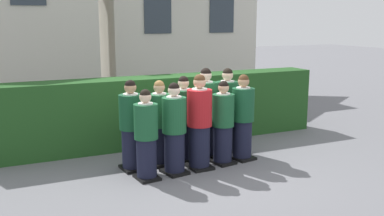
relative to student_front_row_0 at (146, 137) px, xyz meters
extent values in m
plane|color=slate|center=(1.03, 0.15, -0.72)|extent=(60.00, 60.00, 0.00)
cylinder|color=black|center=(0.00, 0.00, -0.37)|extent=(0.33, 0.33, 0.70)
cube|color=black|center=(0.00, 0.00, -0.70)|extent=(0.39, 0.47, 0.05)
cylinder|color=#19512D|center=(0.00, 0.00, 0.27)|extent=(0.40, 0.40, 0.58)
cylinder|color=white|center=(0.00, 0.00, 0.56)|extent=(0.25, 0.25, 0.03)
cube|color=#236038|center=(-0.02, 0.19, 0.38)|extent=(0.04, 0.02, 0.25)
sphere|color=beige|center=(0.00, 0.00, 0.67)|extent=(0.20, 0.20, 0.20)
sphere|color=black|center=(0.00, 0.00, 0.71)|extent=(0.18, 0.18, 0.18)
cube|color=white|center=(-0.03, 0.26, 0.18)|extent=(0.15, 0.02, 0.20)
cylinder|color=black|center=(0.53, 0.06, -0.36)|extent=(0.35, 0.35, 0.73)
cube|color=black|center=(0.53, 0.06, -0.70)|extent=(0.45, 0.52, 0.05)
cylinder|color=#19512D|center=(0.53, 0.06, 0.31)|extent=(0.41, 0.41, 0.61)
cylinder|color=white|center=(0.53, 0.06, 0.62)|extent=(0.26, 0.26, 0.03)
cube|color=gold|center=(0.49, 0.26, 0.43)|extent=(0.04, 0.02, 0.27)
sphere|color=beige|center=(0.53, 0.06, 0.74)|extent=(0.21, 0.21, 0.21)
sphere|color=black|center=(0.53, 0.06, 0.77)|extent=(0.19, 0.19, 0.19)
cube|color=white|center=(0.48, 0.33, 0.22)|extent=(0.15, 0.04, 0.20)
cylinder|color=black|center=(1.04, 0.13, -0.33)|extent=(0.37, 0.37, 0.78)
cube|color=black|center=(1.04, 0.13, -0.70)|extent=(0.41, 0.50, 0.05)
cylinder|color=#AD191E|center=(1.04, 0.13, 0.38)|extent=(0.44, 0.44, 0.65)
cylinder|color=white|center=(1.04, 0.13, 0.71)|extent=(0.27, 0.27, 0.03)
cube|color=navy|center=(1.03, 0.34, 0.51)|extent=(0.04, 0.01, 0.28)
sphere|color=tan|center=(1.04, 0.13, 0.83)|extent=(0.22, 0.22, 0.22)
sphere|color=#472D19|center=(1.04, 0.13, 0.87)|extent=(0.20, 0.20, 0.20)
cylinder|color=black|center=(1.55, 0.20, -0.37)|extent=(0.34, 0.34, 0.71)
cube|color=black|center=(1.55, 0.20, -0.70)|extent=(0.43, 0.50, 0.05)
cylinder|color=#19512D|center=(1.55, 0.20, 0.28)|extent=(0.40, 0.40, 0.59)
cylinder|color=white|center=(1.55, 0.20, 0.58)|extent=(0.25, 0.25, 0.03)
cube|color=#236038|center=(1.52, 0.39, 0.40)|extent=(0.04, 0.02, 0.26)
sphere|color=tan|center=(1.55, 0.20, 0.70)|extent=(0.20, 0.20, 0.20)
sphere|color=black|center=(1.55, 0.20, 0.73)|extent=(0.18, 0.18, 0.18)
cube|color=white|center=(1.50, 0.46, 0.19)|extent=(0.15, 0.03, 0.20)
cylinder|color=black|center=(2.01, 0.28, -0.35)|extent=(0.36, 0.36, 0.75)
cube|color=black|center=(2.01, 0.28, -0.70)|extent=(0.45, 0.52, 0.05)
cylinder|color=#144728|center=(2.01, 0.28, 0.34)|extent=(0.42, 0.42, 0.62)
cylinder|color=white|center=(2.01, 0.28, 0.65)|extent=(0.26, 0.26, 0.03)
cube|color=#236038|center=(1.98, 0.48, 0.46)|extent=(0.04, 0.02, 0.27)
sphere|color=tan|center=(2.01, 0.28, 0.77)|extent=(0.21, 0.21, 0.21)
sphere|color=#472D19|center=(2.01, 0.28, 0.81)|extent=(0.19, 0.19, 0.19)
cylinder|color=black|center=(-0.08, 0.56, -0.35)|extent=(0.35, 0.35, 0.74)
cube|color=black|center=(-0.08, 0.56, -0.70)|extent=(0.41, 0.49, 0.05)
cylinder|color=#144728|center=(-0.08, 0.56, 0.32)|extent=(0.42, 0.42, 0.61)
cylinder|color=white|center=(-0.08, 0.56, 0.63)|extent=(0.26, 0.26, 0.03)
cube|color=#236038|center=(-0.10, 0.76, 0.45)|extent=(0.04, 0.01, 0.27)
sphere|color=tan|center=(-0.08, 0.56, 0.75)|extent=(0.21, 0.21, 0.21)
sphere|color=black|center=(-0.08, 0.56, 0.79)|extent=(0.19, 0.19, 0.19)
cube|color=white|center=(-0.10, 0.83, 0.23)|extent=(0.15, 0.02, 0.20)
cylinder|color=black|center=(0.47, 0.62, -0.36)|extent=(0.34, 0.34, 0.72)
cube|color=black|center=(0.47, 0.62, -0.70)|extent=(0.40, 0.48, 0.05)
cylinder|color=#1E5B33|center=(0.47, 0.62, 0.29)|extent=(0.41, 0.41, 0.59)
cylinder|color=white|center=(0.47, 0.62, 0.59)|extent=(0.25, 0.25, 0.03)
cube|color=navy|center=(0.46, 0.82, 0.41)|extent=(0.04, 0.02, 0.26)
sphere|color=tan|center=(0.47, 0.62, 0.71)|extent=(0.20, 0.20, 0.20)
sphere|color=olive|center=(0.47, 0.62, 0.75)|extent=(0.19, 0.19, 0.19)
cube|color=white|center=(0.45, 0.89, 0.20)|extent=(0.15, 0.02, 0.20)
cylinder|color=black|center=(0.97, 0.69, -0.35)|extent=(0.35, 0.35, 0.74)
cube|color=black|center=(0.97, 0.69, -0.70)|extent=(0.45, 0.52, 0.05)
cylinder|color=#19512D|center=(0.97, 0.69, 0.32)|extent=(0.42, 0.42, 0.61)
cylinder|color=white|center=(0.97, 0.69, 0.63)|extent=(0.26, 0.26, 0.03)
cube|color=#236038|center=(0.94, 0.88, 0.44)|extent=(0.04, 0.02, 0.27)
sphere|color=beige|center=(0.97, 0.69, 0.75)|extent=(0.21, 0.21, 0.21)
sphere|color=black|center=(0.97, 0.69, 0.79)|extent=(0.19, 0.19, 0.19)
cylinder|color=black|center=(1.46, 0.74, -0.33)|extent=(0.38, 0.38, 0.80)
cube|color=black|center=(1.46, 0.74, -0.70)|extent=(0.43, 0.52, 0.05)
cylinder|color=#1E5B33|center=(1.46, 0.74, 0.40)|extent=(0.45, 0.45, 0.66)
cylinder|color=white|center=(1.46, 0.74, 0.73)|extent=(0.28, 0.28, 0.03)
cube|color=navy|center=(1.44, 0.95, 0.53)|extent=(0.04, 0.01, 0.29)
sphere|color=beige|center=(1.46, 0.74, 0.86)|extent=(0.22, 0.22, 0.22)
sphere|color=black|center=(1.46, 0.74, 0.90)|extent=(0.21, 0.21, 0.21)
cylinder|color=black|center=(1.99, 0.84, -0.33)|extent=(0.37, 0.37, 0.78)
cube|color=black|center=(1.99, 0.84, -0.70)|extent=(0.48, 0.55, 0.05)
cylinder|color=#19512D|center=(1.99, 0.84, 0.38)|extent=(0.44, 0.44, 0.64)
cylinder|color=white|center=(1.99, 0.84, 0.70)|extent=(0.27, 0.27, 0.03)
cube|color=gold|center=(1.95, 1.05, 0.51)|extent=(0.04, 0.02, 0.28)
sphere|color=beige|center=(1.99, 0.84, 0.83)|extent=(0.22, 0.22, 0.22)
sphere|color=black|center=(1.99, 0.84, 0.87)|extent=(0.20, 0.20, 0.20)
cube|color=#214C1E|center=(1.03, 1.98, 0.00)|extent=(7.28, 0.70, 1.45)
cube|color=beige|center=(3.81, 8.27, 1.48)|extent=(5.06, 3.34, 4.41)
cube|color=#2D3842|center=(2.67, 6.58, 2.01)|extent=(0.90, 0.04, 1.10)
cube|color=#2D3842|center=(4.95, 6.58, 2.01)|extent=(0.90, 0.04, 1.10)
camera|label=1|loc=(-2.23, -6.68, 1.91)|focal=41.18mm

